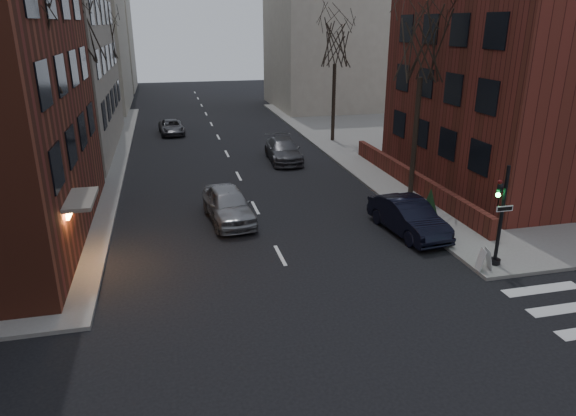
# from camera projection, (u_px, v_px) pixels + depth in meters

# --- Properties ---
(sidewalk_far_right) EXTENTS (44.00, 44.00, 0.15)m
(sidewalk_far_right) POSITION_uv_depth(u_px,v_px,m) (564.00, 134.00, 44.05)
(sidewalk_far_right) COLOR gray
(sidewalk_far_right) RESTS_ON ground
(building_right_brick) EXTENTS (12.00, 14.00, 11.00)m
(building_right_brick) POSITION_uv_depth(u_px,v_px,m) (533.00, 89.00, 29.42)
(building_right_brick) COLOR maroon
(building_right_brick) RESTS_ON ground
(low_wall_right) EXTENTS (0.35, 16.00, 1.00)m
(low_wall_right) POSITION_uv_depth(u_px,v_px,m) (411.00, 179.00, 29.50)
(low_wall_right) COLOR maroon
(low_wall_right) RESTS_ON sidewalk_far_right
(building_distant_la) EXTENTS (14.00, 16.00, 18.00)m
(building_distant_la) POSITION_uv_depth(u_px,v_px,m) (53.00, 23.00, 54.27)
(building_distant_la) COLOR #B6AD9A
(building_distant_la) RESTS_ON ground
(building_distant_ra) EXTENTS (14.00, 14.00, 16.00)m
(building_distant_ra) POSITION_uv_depth(u_px,v_px,m) (337.00, 33.00, 56.58)
(building_distant_ra) COLOR #B6AD9A
(building_distant_ra) RESTS_ON ground
(building_distant_lb) EXTENTS (10.00, 12.00, 14.00)m
(building_distant_lb) POSITION_uv_depth(u_px,v_px,m) (94.00, 38.00, 70.93)
(building_distant_lb) COLOR #B6AD9A
(building_distant_lb) RESTS_ON ground
(traffic_signal) EXTENTS (0.76, 0.44, 4.00)m
(traffic_signal) POSITION_uv_depth(u_px,v_px,m) (499.00, 222.00, 19.62)
(traffic_signal) COLOR black
(traffic_signal) RESTS_ON sidewalk_far_right
(tree_left_a) EXTENTS (4.18, 4.18, 10.26)m
(tree_left_a) POSITION_uv_depth(u_px,v_px,m) (27.00, 41.00, 18.31)
(tree_left_a) COLOR #2D231C
(tree_left_a) RESTS_ON sidewalk_far_left
(tree_left_b) EXTENTS (4.40, 4.40, 10.80)m
(tree_left_b) POSITION_uv_depth(u_px,v_px,m) (75.00, 26.00, 29.13)
(tree_left_b) COLOR #2D231C
(tree_left_b) RESTS_ON sidewalk_far_left
(tree_left_c) EXTENTS (3.96, 3.96, 9.72)m
(tree_left_c) POSITION_uv_depth(u_px,v_px,m) (102.00, 36.00, 42.24)
(tree_left_c) COLOR #2D231C
(tree_left_c) RESTS_ON sidewalk_far_left
(tree_right_a) EXTENTS (3.96, 3.96, 9.72)m
(tree_right_a) POSITION_uv_depth(u_px,v_px,m) (423.00, 45.00, 25.96)
(tree_right_a) COLOR #2D231C
(tree_right_a) RESTS_ON sidewalk_far_right
(tree_right_b) EXTENTS (3.74, 3.74, 9.18)m
(tree_right_b) POSITION_uv_depth(u_px,v_px,m) (335.00, 44.00, 38.91)
(tree_right_b) COLOR #2D231C
(tree_right_b) RESTS_ON sidewalk_far_right
(streetlamp_near) EXTENTS (0.36, 0.36, 6.28)m
(streetlamp_near) POSITION_uv_depth(u_px,v_px,m) (88.00, 120.00, 27.20)
(streetlamp_near) COLOR black
(streetlamp_near) RESTS_ON sidewalk_far_left
(streetlamp_far) EXTENTS (0.36, 0.36, 6.28)m
(streetlamp_far) POSITION_uv_depth(u_px,v_px,m) (116.00, 81.00, 45.49)
(streetlamp_far) COLOR black
(streetlamp_far) RESTS_ON sidewalk_far_left
(parked_sedan) EXTENTS (2.21, 4.98, 1.59)m
(parked_sedan) POSITION_uv_depth(u_px,v_px,m) (408.00, 217.00, 23.30)
(parked_sedan) COLOR black
(parked_sedan) RESTS_ON ground
(car_lane_silver) EXTENTS (2.42, 5.05, 1.66)m
(car_lane_silver) POSITION_uv_depth(u_px,v_px,m) (228.00, 204.00, 24.77)
(car_lane_silver) COLOR gray
(car_lane_silver) RESTS_ON ground
(car_lane_gray) EXTENTS (2.35, 5.30, 1.51)m
(car_lane_gray) POSITION_uv_depth(u_px,v_px,m) (283.00, 150.00, 35.60)
(car_lane_gray) COLOR #404045
(car_lane_gray) RESTS_ON ground
(car_lane_far) EXTENTS (2.30, 4.43, 1.19)m
(car_lane_far) POSITION_uv_depth(u_px,v_px,m) (171.00, 127.00, 44.24)
(car_lane_far) COLOR #404045
(car_lane_far) RESTS_ON ground
(sandwich_board) EXTENTS (0.48, 0.60, 0.85)m
(sandwich_board) POSITION_uv_depth(u_px,v_px,m) (485.00, 259.00, 19.65)
(sandwich_board) COLOR silver
(sandwich_board) RESTS_ON sidewalk_far_right
(evergreen_shrub) EXTENTS (1.35, 1.35, 1.89)m
(evergreen_shrub) POSITION_uv_depth(u_px,v_px,m) (429.00, 208.00, 23.56)
(evergreen_shrub) COLOR black
(evergreen_shrub) RESTS_ON sidewalk_far_right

